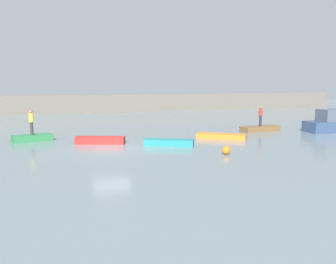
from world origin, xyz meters
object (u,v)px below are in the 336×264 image
person_red_shirt (261,115)px  person_yellow_shirt (31,121)px  mooring_buoy (226,150)px  rowboat_brown (260,129)px  motorboat (334,124)px  rowboat_orange (221,136)px  rowboat_teal (169,143)px  rowboat_red (100,140)px  rowboat_green (32,138)px

person_red_shirt → person_yellow_shirt: bearing=179.7°
person_red_shirt → mooring_buoy: 11.24m
rowboat_brown → motorboat: bearing=-27.2°
person_red_shirt → rowboat_orange: bearing=-151.0°
rowboat_teal → mooring_buoy: (2.44, -3.82, 0.04)m
motorboat → rowboat_teal: motorboat is taller
person_yellow_shirt → person_red_shirt: size_ratio=1.03×
rowboat_brown → mooring_buoy: mooring_buoy is taller
rowboat_brown → person_red_shirt: size_ratio=2.03×
rowboat_teal → rowboat_orange: size_ratio=0.90×
person_yellow_shirt → rowboat_red: bearing=-27.6°
person_yellow_shirt → mooring_buoy: bearing=-36.6°
rowboat_green → rowboat_teal: rowboat_green is taller
rowboat_orange → mooring_buoy: bearing=-78.2°
rowboat_orange → rowboat_brown: size_ratio=1.04×
rowboat_brown → person_red_shirt: person_red_shirt is taller
mooring_buoy → person_red_shirt: bearing=48.9°
person_yellow_shirt → rowboat_green: bearing=135.0°
rowboat_brown → rowboat_orange: bearing=-159.2°
rowboat_orange → rowboat_brown: rowboat_brown is taller
rowboat_orange → rowboat_teal: bearing=-125.3°
rowboat_orange → rowboat_brown: bearing=63.0°
person_yellow_shirt → rowboat_brown: bearing=-0.3°
rowboat_teal → person_red_shirt: 10.88m
rowboat_green → mooring_buoy: (11.50, -8.52, 0.02)m
rowboat_teal → person_red_shirt: size_ratio=1.89×
rowboat_red → rowboat_teal: rowboat_red is taller
person_yellow_shirt → mooring_buoy: person_yellow_shirt is taller
rowboat_red → rowboat_brown: rowboat_red is taller
rowboat_teal → rowboat_orange: bearing=46.5°
mooring_buoy → person_yellow_shirt: bearing=143.4°
person_yellow_shirt → person_red_shirt: 18.85m
rowboat_red → motorboat: bearing=18.5°
person_yellow_shirt → person_red_shirt: bearing=-0.3°
rowboat_teal → rowboat_brown: rowboat_brown is taller
rowboat_orange → person_yellow_shirt: bearing=-157.9°
motorboat → rowboat_green: size_ratio=1.95×
motorboat → rowboat_green: 24.95m
rowboat_red → rowboat_brown: (14.18, 2.33, -0.01)m
motorboat → person_red_shirt: (-6.00, 2.07, 0.75)m
rowboat_red → person_yellow_shirt: (-4.67, 2.44, 1.26)m
motorboat → rowboat_orange: 11.09m
rowboat_red → rowboat_teal: (4.39, -2.26, -0.02)m
rowboat_red → rowboat_teal: size_ratio=1.03×
rowboat_red → person_red_shirt: (14.18, 2.33, 1.22)m
rowboat_teal → person_red_shirt: (9.79, 4.59, 1.24)m
rowboat_teal → mooring_buoy: bearing=-31.7°
rowboat_red → mooring_buoy: size_ratio=6.58×
mooring_buoy → motorboat: bearing=25.4°
rowboat_green → person_yellow_shirt: size_ratio=1.52×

